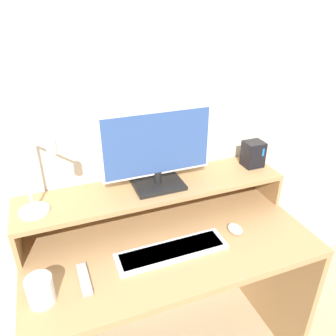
{
  "coord_description": "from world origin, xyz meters",
  "views": [
    {
      "loc": [
        -0.41,
        -0.72,
        1.69
      ],
      "look_at": [
        0.01,
        0.34,
        1.09
      ],
      "focal_mm": 35.0,
      "sensor_mm": 36.0,
      "label": 1
    }
  ],
  "objects_px": {
    "router_dock": "(253,154)",
    "mug": "(40,290)",
    "keyboard": "(172,251)",
    "mouse": "(235,229)",
    "monitor": "(157,149)",
    "remote_control": "(84,279)",
    "desk_lamp": "(36,188)"
  },
  "relations": [
    {
      "from": "monitor",
      "to": "router_dock",
      "type": "relative_size",
      "value": 3.82
    },
    {
      "from": "keyboard",
      "to": "monitor",
      "type": "bearing_deg",
      "value": 82.3
    },
    {
      "from": "desk_lamp",
      "to": "router_dock",
      "type": "height_order",
      "value": "desk_lamp"
    },
    {
      "from": "monitor",
      "to": "remote_control",
      "type": "height_order",
      "value": "monitor"
    },
    {
      "from": "router_dock",
      "to": "remote_control",
      "type": "height_order",
      "value": "router_dock"
    },
    {
      "from": "mug",
      "to": "desk_lamp",
      "type": "bearing_deg",
      "value": 82.74
    },
    {
      "from": "mouse",
      "to": "remote_control",
      "type": "distance_m",
      "value": 0.67
    },
    {
      "from": "remote_control",
      "to": "mug",
      "type": "height_order",
      "value": "mug"
    },
    {
      "from": "router_dock",
      "to": "mouse",
      "type": "xyz_separation_m",
      "value": [
        -0.24,
        -0.25,
        -0.22
      ]
    },
    {
      "from": "desk_lamp",
      "to": "remote_control",
      "type": "height_order",
      "value": "desk_lamp"
    },
    {
      "from": "remote_control",
      "to": "desk_lamp",
      "type": "bearing_deg",
      "value": 115.27
    },
    {
      "from": "mouse",
      "to": "remote_control",
      "type": "relative_size",
      "value": 0.52
    },
    {
      "from": "desk_lamp",
      "to": "router_dock",
      "type": "relative_size",
      "value": 2.72
    },
    {
      "from": "monitor",
      "to": "mug",
      "type": "bearing_deg",
      "value": -148.6
    },
    {
      "from": "monitor",
      "to": "mouse",
      "type": "height_order",
      "value": "monitor"
    },
    {
      "from": "mouse",
      "to": "mug",
      "type": "bearing_deg",
      "value": -173.78
    },
    {
      "from": "router_dock",
      "to": "keyboard",
      "type": "relative_size",
      "value": 0.28
    },
    {
      "from": "monitor",
      "to": "mug",
      "type": "xyz_separation_m",
      "value": [
        -0.54,
        -0.33,
        -0.29
      ]
    },
    {
      "from": "keyboard",
      "to": "desk_lamp",
      "type": "bearing_deg",
      "value": 155.24
    },
    {
      "from": "monitor",
      "to": "router_dock",
      "type": "height_order",
      "value": "monitor"
    },
    {
      "from": "mouse",
      "to": "mug",
      "type": "relative_size",
      "value": 0.78
    },
    {
      "from": "keyboard",
      "to": "router_dock",
      "type": "bearing_deg",
      "value": 27.02
    },
    {
      "from": "keyboard",
      "to": "mouse",
      "type": "xyz_separation_m",
      "value": [
        0.31,
        0.03,
        0.0
      ]
    },
    {
      "from": "desk_lamp",
      "to": "mouse",
      "type": "bearing_deg",
      "value": -13.58
    },
    {
      "from": "monitor",
      "to": "remote_control",
      "type": "xyz_separation_m",
      "value": [
        -0.39,
        -0.29,
        -0.34
      ]
    },
    {
      "from": "monitor",
      "to": "keyboard",
      "type": "distance_m",
      "value": 0.43
    },
    {
      "from": "keyboard",
      "to": "remote_control",
      "type": "relative_size",
      "value": 2.94
    },
    {
      "from": "keyboard",
      "to": "remote_control",
      "type": "xyz_separation_m",
      "value": [
        -0.36,
        -0.02,
        -0.0
      ]
    },
    {
      "from": "mug",
      "to": "keyboard",
      "type": "bearing_deg",
      "value": 7.06
    },
    {
      "from": "router_dock",
      "to": "mouse",
      "type": "relative_size",
      "value": 1.59
    },
    {
      "from": "desk_lamp",
      "to": "mug",
      "type": "bearing_deg",
      "value": -97.26
    },
    {
      "from": "router_dock",
      "to": "mug",
      "type": "distance_m",
      "value": 1.12
    }
  ]
}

